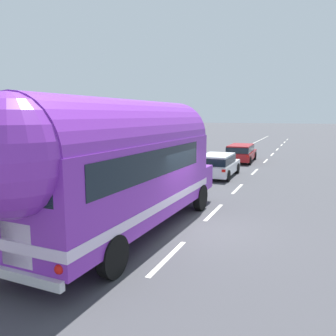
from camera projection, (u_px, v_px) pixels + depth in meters
ground_plane at (197, 228)px, 11.18m from camera, size 300.00×300.00×0.00m
lane_markings at (219, 168)px, 23.97m from camera, size 3.77×80.00×0.01m
painted_bus at (118, 163)px, 9.86m from camera, size 2.79×10.68×4.12m
car_lead at (218, 164)px, 20.45m from camera, size 1.99×4.39×1.37m
car_second at (241, 152)px, 26.96m from camera, size 2.07×4.69×1.37m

